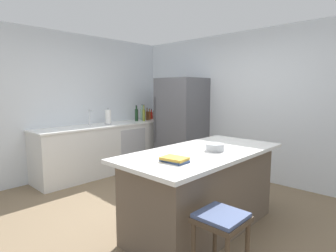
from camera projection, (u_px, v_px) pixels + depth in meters
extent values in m
plane|color=#7A664C|center=(158.00, 216.00, 3.43)|extent=(7.20, 7.20, 0.00)
cube|color=silver|center=(247.00, 105.00, 4.88)|extent=(6.00, 0.10, 2.60)
cube|color=silver|center=(63.00, 105.00, 4.93)|extent=(0.10, 6.00, 2.60)
cube|color=silver|center=(109.00, 148.00, 5.29)|extent=(0.65, 2.79, 0.89)
cube|color=white|center=(108.00, 125.00, 5.23)|extent=(0.68, 2.82, 0.03)
cube|color=#B2B5BA|center=(134.00, 148.00, 5.32)|extent=(0.01, 0.60, 0.75)
cube|color=brown|center=(202.00, 191.00, 3.07)|extent=(0.80, 1.79, 0.86)
cube|color=white|center=(203.00, 152.00, 3.01)|extent=(0.96, 1.99, 0.04)
cube|color=#56565B|center=(182.00, 124.00, 5.43)|extent=(0.84, 0.74, 1.81)
cylinder|color=#4C4C51|center=(154.00, 120.00, 5.40)|extent=(0.02, 0.02, 0.90)
cylinder|color=#473828|center=(215.00, 241.00, 2.34)|extent=(0.04, 0.04, 0.56)
cube|color=#473828|center=(221.00, 220.00, 2.09)|extent=(0.36, 0.36, 0.04)
cube|color=#47567F|center=(221.00, 215.00, 2.09)|extent=(0.34, 0.34, 0.03)
cylinder|color=silver|center=(90.00, 125.00, 5.01)|extent=(0.05, 0.05, 0.02)
cylinder|color=silver|center=(89.00, 117.00, 4.99)|extent=(0.02, 0.02, 0.28)
cylinder|color=silver|center=(91.00, 111.00, 4.93)|extent=(0.14, 0.02, 0.02)
cylinder|color=gray|center=(108.00, 124.00, 5.23)|extent=(0.14, 0.14, 0.01)
cylinder|color=white|center=(108.00, 117.00, 5.21)|extent=(0.11, 0.11, 0.26)
cylinder|color=gray|center=(108.00, 109.00, 5.19)|extent=(0.02, 0.02, 0.04)
cylinder|color=brown|center=(155.00, 115.00, 6.18)|extent=(0.09, 0.09, 0.19)
cylinder|color=brown|center=(155.00, 110.00, 6.17)|extent=(0.04, 0.04, 0.05)
cylinder|color=black|center=(155.00, 108.00, 6.16)|extent=(0.04, 0.04, 0.01)
cylinder|color=red|center=(151.00, 116.00, 6.14)|extent=(0.05, 0.05, 0.16)
cylinder|color=red|center=(151.00, 111.00, 6.13)|extent=(0.02, 0.02, 0.06)
cylinder|color=black|center=(151.00, 109.00, 6.12)|extent=(0.02, 0.02, 0.01)
cylinder|color=#994C23|center=(150.00, 116.00, 6.04)|extent=(0.05, 0.05, 0.18)
cylinder|color=#994C23|center=(149.00, 110.00, 6.03)|extent=(0.02, 0.02, 0.05)
cylinder|color=black|center=(149.00, 109.00, 6.02)|extent=(0.02, 0.02, 0.01)
cylinder|color=#5B3319|center=(147.00, 116.00, 5.96)|extent=(0.06, 0.06, 0.19)
cylinder|color=#5B3319|center=(147.00, 110.00, 5.94)|extent=(0.03, 0.03, 0.07)
cylinder|color=black|center=(147.00, 108.00, 5.93)|extent=(0.03, 0.03, 0.01)
cylinder|color=#8CB79E|center=(142.00, 115.00, 5.92)|extent=(0.07, 0.07, 0.25)
cylinder|color=#8CB79E|center=(142.00, 107.00, 5.90)|extent=(0.04, 0.04, 0.08)
cylinder|color=black|center=(142.00, 105.00, 5.89)|extent=(0.04, 0.04, 0.01)
cylinder|color=olive|center=(144.00, 115.00, 5.75)|extent=(0.06, 0.06, 0.24)
cylinder|color=olive|center=(144.00, 107.00, 5.73)|extent=(0.02, 0.02, 0.09)
cylinder|color=black|center=(144.00, 105.00, 5.72)|extent=(0.03, 0.03, 0.01)
cylinder|color=#19381E|center=(137.00, 115.00, 5.76)|extent=(0.07, 0.07, 0.25)
cylinder|color=#19381E|center=(136.00, 107.00, 5.74)|extent=(0.03, 0.03, 0.07)
cylinder|color=black|center=(136.00, 106.00, 5.74)|extent=(0.03, 0.03, 0.01)
cube|color=#334770|center=(174.00, 161.00, 2.53)|extent=(0.25, 0.15, 0.02)
cube|color=gold|center=(174.00, 158.00, 2.52)|extent=(0.26, 0.20, 0.03)
cylinder|color=#B2B5BA|center=(215.00, 147.00, 3.00)|extent=(0.21, 0.21, 0.08)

